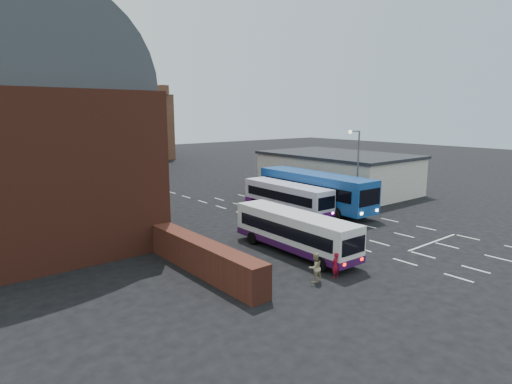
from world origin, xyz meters
TOP-DOWN VIEW (x-y plane):
  - ground at (0.00, 0.00)m, footprint 180.00×180.00m
  - railway_station at (-15.50, 21.00)m, footprint 12.00×28.00m
  - forecourt_wall at (-10.20, 2.00)m, footprint 1.20×10.00m
  - cream_building at (15.00, 14.00)m, footprint 10.40×16.40m
  - brick_terrace at (-6.00, 46.00)m, footprint 22.00×10.00m
  - castle_keep at (6.00, 66.00)m, footprint 22.00×22.00m
  - bus_white_outbound at (-3.86, 1.42)m, footprint 2.54×9.40m
  - bus_white_inbound at (3.33, 9.79)m, footprint 2.55×9.48m
  - bus_blue at (6.00, 8.98)m, footprint 3.44×12.37m
  - bus_red_double at (-1.46, 34.29)m, footprint 2.54×9.50m
  - street_lamp at (8.35, 6.29)m, footprint 1.48×0.32m
  - pedestrian_red at (-5.10, -2.99)m, footprint 0.51×0.33m
  - pedestrian_beige at (-6.39, -2.71)m, footprint 0.85×0.70m

SIDE VIEW (x-z plane):
  - ground at x=0.00m, z-range 0.00..0.00m
  - pedestrian_red at x=-5.10m, z-range 0.00..1.39m
  - pedestrian_beige at x=-6.39m, z-range 0.00..1.59m
  - forecourt_wall at x=-10.20m, z-range 0.00..1.80m
  - bus_white_outbound at x=-3.86m, z-range 0.23..2.78m
  - bus_white_inbound at x=3.33m, z-range 0.23..2.80m
  - bus_blue at x=6.00m, z-range 0.30..3.65m
  - bus_red_double at x=-1.46m, z-range 0.12..3.91m
  - cream_building at x=15.00m, z-range 0.03..4.28m
  - street_lamp at x=8.35m, z-range 0.75..7.99m
  - brick_terrace at x=-6.00m, z-range 0.00..11.00m
  - castle_keep at x=6.00m, z-range 0.00..12.00m
  - railway_station at x=-15.50m, z-range -0.36..15.64m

